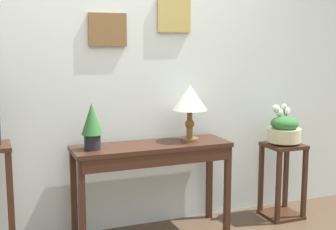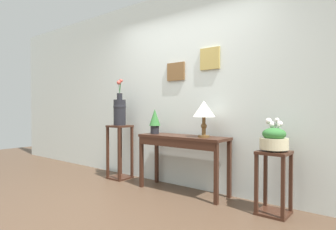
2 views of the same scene
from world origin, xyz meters
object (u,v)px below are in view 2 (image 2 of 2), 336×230
Objects in this scene: pedestal_stand_right at (274,183)px; console_table at (182,144)px; potted_plant_on_console at (155,120)px; flower_vase_tall_left at (120,109)px; table_lamp at (204,111)px; pedestal_stand_left at (120,152)px; planter_bowl_wide_right at (274,139)px.

console_table is at bearing 178.76° from pedestal_stand_right.
flower_vase_tall_left is (-0.73, -0.00, 0.15)m from potted_plant_on_console.
pedestal_stand_left is at bearing -179.37° from table_lamp.
table_lamp is (0.33, 0.02, 0.44)m from console_table.
pedestal_stand_right is (1.68, -0.03, -0.61)m from potted_plant_on_console.
planter_bowl_wide_right is at bearing -0.74° from flower_vase_tall_left.
table_lamp is 0.62× the size of flower_vase_tall_left.
potted_plant_on_console is at bearing 0.15° from pedestal_stand_left.
flower_vase_tall_left is at bearing -179.85° from potted_plant_on_console.
pedestal_stand_left is at bearing -179.85° from potted_plant_on_console.
console_table is 0.56m from potted_plant_on_console.
console_table is 1.88× the size of pedestal_stand_right.
flower_vase_tall_left is 1.10× the size of pedestal_stand_right.
pedestal_stand_left is 2.44m from planter_bowl_wide_right.
potted_plant_on_console reaches higher than planter_bowl_wide_right.
flower_vase_tall_left is 2.11× the size of planter_bowl_wide_right.
table_lamp is 1.31× the size of planter_bowl_wide_right.
console_table is at bearing 178.85° from planter_bowl_wide_right.
console_table is 1.29m from flower_vase_tall_left.
planter_bowl_wide_right is (2.42, -0.03, -0.30)m from flower_vase_tall_left.
pedestal_stand_right is 1.92× the size of planter_bowl_wide_right.
console_table is 1.22m from planter_bowl_wide_right.
pedestal_stand_left is 0.67m from flower_vase_tall_left.
potted_plant_on_console is 0.90m from pedestal_stand_left.
pedestal_stand_left is at bearing 178.89° from flower_vase_tall_left.
pedestal_stand_left is (-0.73, -0.00, -0.52)m from potted_plant_on_console.
potted_plant_on_console is 0.75m from flower_vase_tall_left.
table_lamp is at bearing 176.89° from planter_bowl_wide_right.
table_lamp is 1.67m from pedestal_stand_left.
flower_vase_tall_left reaches higher than pedestal_stand_right.
planter_bowl_wide_right is (1.21, -0.02, 0.15)m from console_table.
pedestal_stand_left is (-1.53, -0.02, -0.66)m from table_lamp.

